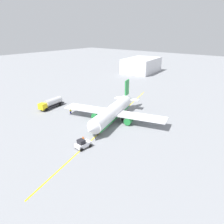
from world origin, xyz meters
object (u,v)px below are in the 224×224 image
(fuel_tanker, at_px, (51,103))
(pushback_tug, at_px, (83,144))
(airplane, at_px, (113,112))
(safety_cone_nose, at_px, (83,137))
(refueling_worker, at_px, (71,111))

(fuel_tanker, relative_size, pushback_tug, 2.74)
(airplane, bearing_deg, safety_cone_nose, 5.33)
(airplane, distance_m, safety_cone_nose, 13.77)
(refueling_worker, xyz_separation_m, safety_cone_nose, (9.80, 15.78, -0.48))
(pushback_tug, bearing_deg, refueling_worker, -124.33)
(fuel_tanker, distance_m, safety_cone_nose, 27.01)
(pushback_tug, distance_m, safety_cone_nose, 4.61)
(refueling_worker, relative_size, safety_cone_nose, 2.50)
(pushback_tug, relative_size, safety_cone_nose, 5.53)
(airplane, height_order, pushback_tug, airplane)
(fuel_tanker, bearing_deg, safety_cone_nose, 69.59)
(refueling_worker, bearing_deg, fuel_tanker, -87.66)
(pushback_tug, bearing_deg, fuel_tanker, -113.85)
(pushback_tug, bearing_deg, safety_cone_nose, -134.60)
(airplane, xyz_separation_m, fuel_tanker, (4.09, -24.02, -1.05))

